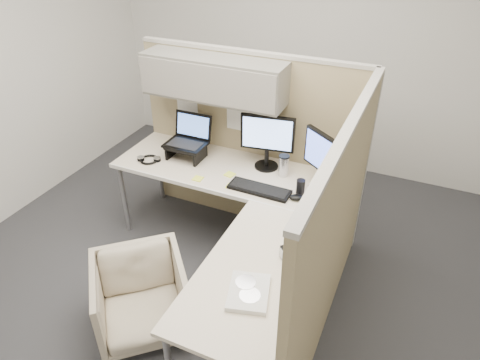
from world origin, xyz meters
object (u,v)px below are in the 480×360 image
at_px(desk, 236,207).
at_px(office_chair, 141,294).
at_px(keyboard, 259,189).
at_px(monitor_left, 267,138).

distance_m(desk, office_chair, 0.91).
bearing_deg(office_chair, keyboard, 21.40).
distance_m(office_chair, keyboard, 1.15).
height_order(desk, office_chair, desk).
distance_m(desk, monitor_left, 0.66).
xyz_separation_m(office_chair, keyboard, (0.49, 0.95, 0.43)).
xyz_separation_m(monitor_left, keyboard, (0.08, -0.36, -0.26)).
relative_size(desk, monitor_left, 4.29).
bearing_deg(monitor_left, desk, -100.75).
relative_size(desk, office_chair, 3.18).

